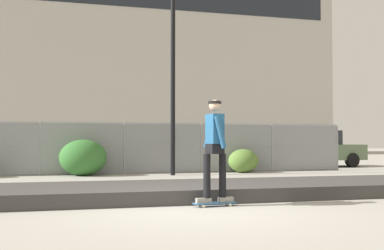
{
  "coord_description": "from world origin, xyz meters",
  "views": [
    {
      "loc": [
        -2.22,
        -7.92,
        1.18
      ],
      "look_at": [
        1.17,
        4.56,
        1.61
      ],
      "focal_mm": 45.5,
      "sensor_mm": 36.0,
      "label": 1
    }
  ],
  "objects_px": {
    "parked_car_near": "(13,150)",
    "shrub_center": "(83,158)",
    "shrub_right": "(243,161)",
    "parked_car_mid": "(189,149)",
    "street_lamp": "(173,53)",
    "skateboard": "(215,203)",
    "skater": "(215,143)",
    "parked_car_far": "(314,149)"
  },
  "relations": [
    {
      "from": "parked_car_far",
      "to": "shrub_right",
      "type": "xyz_separation_m",
      "value": [
        -4.6,
        -2.94,
        -0.4
      ]
    },
    {
      "from": "parked_car_mid",
      "to": "shrub_center",
      "type": "relative_size",
      "value": 2.82
    },
    {
      "from": "street_lamp",
      "to": "shrub_right",
      "type": "xyz_separation_m",
      "value": [
        2.84,
        0.61,
        -3.81
      ]
    },
    {
      "from": "parked_car_far",
      "to": "shrub_center",
      "type": "xyz_separation_m",
      "value": [
        -10.45,
        -3.01,
        -0.22
      ]
    },
    {
      "from": "parked_car_far",
      "to": "shrub_right",
      "type": "distance_m",
      "value": 5.47
    },
    {
      "from": "skateboard",
      "to": "shrub_right",
      "type": "distance_m",
      "value": 9.48
    },
    {
      "from": "skateboard",
      "to": "shrub_right",
      "type": "bearing_deg",
      "value": 65.69
    },
    {
      "from": "skateboard",
      "to": "skater",
      "type": "bearing_deg",
      "value": 63.43
    },
    {
      "from": "skater",
      "to": "shrub_center",
      "type": "bearing_deg",
      "value": 102.84
    },
    {
      "from": "street_lamp",
      "to": "parked_car_near",
      "type": "xyz_separation_m",
      "value": [
        -5.48,
        3.1,
        -3.41
      ]
    },
    {
      "from": "parked_car_far",
      "to": "parked_car_mid",
      "type": "bearing_deg",
      "value": -176.39
    },
    {
      "from": "shrub_center",
      "to": "parked_car_mid",
      "type": "bearing_deg",
      "value": 30.71
    },
    {
      "from": "parked_car_mid",
      "to": "parked_car_far",
      "type": "distance_m",
      "value": 6.04
    },
    {
      "from": "skateboard",
      "to": "shrub_center",
      "type": "distance_m",
      "value": 8.8
    },
    {
      "from": "parked_car_near",
      "to": "parked_car_mid",
      "type": "distance_m",
      "value": 6.89
    },
    {
      "from": "street_lamp",
      "to": "parked_car_mid",
      "type": "relative_size",
      "value": 1.52
    },
    {
      "from": "skater",
      "to": "shrub_center",
      "type": "xyz_separation_m",
      "value": [
        -1.95,
        8.56,
        -0.52
      ]
    },
    {
      "from": "skateboard",
      "to": "street_lamp",
      "type": "height_order",
      "value": "street_lamp"
    },
    {
      "from": "parked_car_near",
      "to": "shrub_center",
      "type": "bearing_deg",
      "value": -46.08
    },
    {
      "from": "parked_car_near",
      "to": "shrub_right",
      "type": "height_order",
      "value": "parked_car_near"
    },
    {
      "from": "street_lamp",
      "to": "parked_car_far",
      "type": "xyz_separation_m",
      "value": [
        7.44,
        3.55,
        -3.41
      ]
    },
    {
      "from": "parked_car_mid",
      "to": "shrub_center",
      "type": "distance_m",
      "value": 5.15
    },
    {
      "from": "parked_car_near",
      "to": "parked_car_far",
      "type": "relative_size",
      "value": 0.99
    },
    {
      "from": "parked_car_near",
      "to": "shrub_center",
      "type": "xyz_separation_m",
      "value": [
        2.47,
        -2.56,
        -0.22
      ]
    },
    {
      "from": "street_lamp",
      "to": "parked_car_far",
      "type": "relative_size",
      "value": 1.5
    },
    {
      "from": "skateboard",
      "to": "parked_car_near",
      "type": "distance_m",
      "value": 12.0
    },
    {
      "from": "skateboard",
      "to": "shrub_center",
      "type": "relative_size",
      "value": 0.51
    },
    {
      "from": "skateboard",
      "to": "shrub_right",
      "type": "xyz_separation_m",
      "value": [
        3.9,
        8.63,
        0.38
      ]
    },
    {
      "from": "parked_car_near",
      "to": "parked_car_mid",
      "type": "bearing_deg",
      "value": 0.53
    },
    {
      "from": "street_lamp",
      "to": "shrub_right",
      "type": "height_order",
      "value": "street_lamp"
    },
    {
      "from": "street_lamp",
      "to": "parked_car_mid",
      "type": "height_order",
      "value": "street_lamp"
    },
    {
      "from": "shrub_right",
      "to": "parked_car_near",
      "type": "bearing_deg",
      "value": 163.31
    },
    {
      "from": "parked_car_far",
      "to": "shrub_right",
      "type": "height_order",
      "value": "parked_car_far"
    },
    {
      "from": "street_lamp",
      "to": "parked_car_near",
      "type": "bearing_deg",
      "value": 150.48
    },
    {
      "from": "parked_car_far",
      "to": "shrub_center",
      "type": "distance_m",
      "value": 10.88
    },
    {
      "from": "skateboard",
      "to": "shrub_right",
      "type": "height_order",
      "value": "shrub_right"
    },
    {
      "from": "skater",
      "to": "parked_car_mid",
      "type": "xyz_separation_m",
      "value": [
        2.47,
        11.19,
        -0.3
      ]
    },
    {
      "from": "parked_car_near",
      "to": "shrub_right",
      "type": "bearing_deg",
      "value": -16.69
    },
    {
      "from": "shrub_center",
      "to": "street_lamp",
      "type": "bearing_deg",
      "value": -10.17
    },
    {
      "from": "skater",
      "to": "parked_car_near",
      "type": "bearing_deg",
      "value": 111.66
    },
    {
      "from": "parked_car_mid",
      "to": "parked_car_far",
      "type": "height_order",
      "value": "same"
    },
    {
      "from": "parked_car_near",
      "to": "shrub_center",
      "type": "distance_m",
      "value": 3.56
    }
  ]
}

